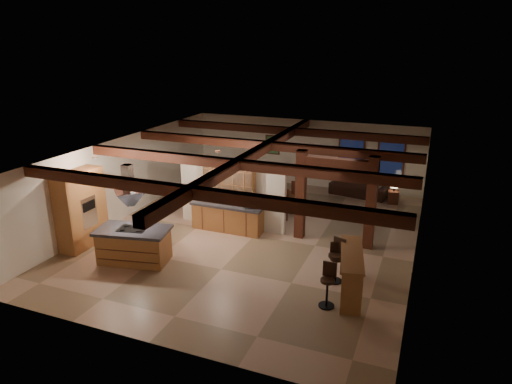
% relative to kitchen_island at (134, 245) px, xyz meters
% --- Properties ---
extents(ground, '(12.00, 12.00, 0.00)m').
position_rel_kitchen_island_xyz_m(ground, '(2.55, 2.93, -0.51)').
color(ground, tan).
rests_on(ground, ground).
extents(room_walls, '(12.00, 12.00, 12.00)m').
position_rel_kitchen_island_xyz_m(room_walls, '(2.55, 2.93, 1.27)').
color(room_walls, silver).
rests_on(room_walls, ground).
extents(ceiling_beams, '(10.00, 12.00, 0.28)m').
position_rel_kitchen_island_xyz_m(ceiling_beams, '(2.55, 2.93, 2.25)').
color(ceiling_beams, '#371D0D').
rests_on(ceiling_beams, room_walls).
extents(timber_posts, '(2.50, 0.30, 2.90)m').
position_rel_kitchen_island_xyz_m(timber_posts, '(5.05, 3.43, 1.25)').
color(timber_posts, '#371D0D').
rests_on(timber_posts, ground).
extents(partition_wall, '(3.80, 0.18, 2.20)m').
position_rel_kitchen_island_xyz_m(partition_wall, '(1.55, 3.43, 0.59)').
color(partition_wall, silver).
rests_on(partition_wall, ground).
extents(pantry_cabinet, '(0.67, 1.60, 2.40)m').
position_rel_kitchen_island_xyz_m(pantry_cabinet, '(-2.12, 0.33, 0.68)').
color(pantry_cabinet, olive).
rests_on(pantry_cabinet, ground).
extents(back_counter, '(2.50, 0.66, 0.94)m').
position_rel_kitchen_island_xyz_m(back_counter, '(1.55, 3.04, -0.04)').
color(back_counter, olive).
rests_on(back_counter, ground).
extents(upper_display_cabinet, '(1.80, 0.36, 0.95)m').
position_rel_kitchen_island_xyz_m(upper_display_cabinet, '(1.55, 3.24, 1.34)').
color(upper_display_cabinet, olive).
rests_on(upper_display_cabinet, partition_wall).
extents(range_hood, '(1.10, 1.10, 1.40)m').
position_rel_kitchen_island_xyz_m(range_hood, '(0.00, 0.00, 1.27)').
color(range_hood, silver).
rests_on(range_hood, room_walls).
extents(back_windows, '(2.70, 0.07, 1.70)m').
position_rel_kitchen_island_xyz_m(back_windows, '(5.35, 8.87, 0.99)').
color(back_windows, '#371D0D').
rests_on(back_windows, room_walls).
extents(framed_art, '(0.65, 0.05, 0.85)m').
position_rel_kitchen_island_xyz_m(framed_art, '(1.05, 8.87, 1.19)').
color(framed_art, '#371D0D').
rests_on(framed_art, room_walls).
extents(recessed_cans, '(3.16, 2.46, 0.03)m').
position_rel_kitchen_island_xyz_m(recessed_cans, '(0.02, 1.00, 2.36)').
color(recessed_cans, silver).
rests_on(recessed_cans, room_walls).
extents(kitchen_island, '(2.24, 1.49, 1.02)m').
position_rel_kitchen_island_xyz_m(kitchen_island, '(0.00, 0.00, 0.00)').
color(kitchen_island, olive).
rests_on(kitchen_island, ground).
extents(dining_table, '(2.11, 1.44, 0.68)m').
position_rel_kitchen_island_xyz_m(dining_table, '(2.41, 5.25, -0.17)').
color(dining_table, '#3F200F').
rests_on(dining_table, ground).
extents(sofa, '(2.41, 1.28, 0.67)m').
position_rel_kitchen_island_xyz_m(sofa, '(5.02, 8.35, -0.18)').
color(sofa, black).
rests_on(sofa, ground).
extents(microwave, '(0.55, 0.44, 0.27)m').
position_rel_kitchen_island_xyz_m(microwave, '(2.45, 3.04, 0.56)').
color(microwave, silver).
rests_on(microwave, back_counter).
extents(bar_counter, '(0.96, 2.21, 1.13)m').
position_rel_kitchen_island_xyz_m(bar_counter, '(6.14, 0.52, 0.24)').
color(bar_counter, olive).
rests_on(bar_counter, ground).
extents(side_table, '(0.45, 0.45, 0.51)m').
position_rel_kitchen_island_xyz_m(side_table, '(6.46, 7.87, -0.26)').
color(side_table, '#371D0D').
rests_on(side_table, ground).
extents(table_lamp, '(0.28, 0.28, 0.33)m').
position_rel_kitchen_island_xyz_m(table_lamp, '(6.46, 7.87, 0.22)').
color(table_lamp, black).
rests_on(table_lamp, side_table).
extents(bar_stool_a, '(0.39, 0.39, 1.11)m').
position_rel_kitchen_island_xyz_m(bar_stool_a, '(5.73, -0.25, 0.05)').
color(bar_stool_a, black).
rests_on(bar_stool_a, ground).
extents(bar_stool_b, '(0.40, 0.41, 1.07)m').
position_rel_kitchen_island_xyz_m(bar_stool_b, '(5.66, 1.00, 0.03)').
color(bar_stool_b, black).
rests_on(bar_stool_b, ground).
extents(bar_stool_c, '(0.44, 0.46, 1.20)m').
position_rel_kitchen_island_xyz_m(bar_stool_c, '(5.66, 1.00, 0.10)').
color(bar_stool_c, black).
rests_on(bar_stool_c, ground).
extents(dining_chairs, '(2.08, 2.08, 1.17)m').
position_rel_kitchen_island_xyz_m(dining_chairs, '(2.41, 5.25, 0.08)').
color(dining_chairs, '#371D0D').
rests_on(dining_chairs, ground).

